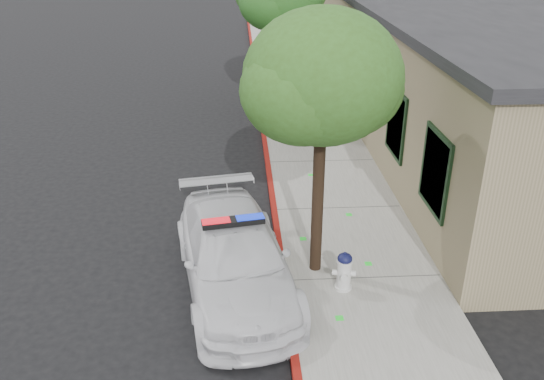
{
  "coord_description": "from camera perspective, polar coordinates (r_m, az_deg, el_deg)",
  "views": [
    {
      "loc": [
        -0.73,
        -9.02,
        6.47
      ],
      "look_at": [
        -0.06,
        2.02,
        1.15
      ],
      "focal_mm": 36.74,
      "sensor_mm": 36.0,
      "label": 1
    }
  ],
  "objects": [
    {
      "name": "red_curb",
      "position": [
        13.63,
        0.25,
        -2.27
      ],
      "size": [
        0.14,
        60.0,
        0.16
      ],
      "primitive_type": "cube",
      "color": "maroon",
      "rests_on": "ground"
    },
    {
      "name": "ground",
      "position": [
        11.12,
        0.94,
        -9.89
      ],
      "size": [
        120.0,
        120.0,
        0.0
      ],
      "primitive_type": "plane",
      "color": "black",
      "rests_on": "ground"
    },
    {
      "name": "street_tree_near",
      "position": [
        9.85,
        5.25,
        10.86
      ],
      "size": [
        2.95,
        2.79,
        5.12
      ],
      "rotation": [
        0.0,
        0.0,
        -0.05
      ],
      "color": "black",
      "rests_on": "sidewalk"
    },
    {
      "name": "fire_hydrant",
      "position": [
        10.68,
        7.4,
        -8.22
      ],
      "size": [
        0.46,
        0.4,
        0.79
      ],
      "rotation": [
        0.0,
        0.0,
        -0.16
      ],
      "color": "silver",
      "rests_on": "sidewalk"
    },
    {
      "name": "sidewalk",
      "position": [
        13.81,
        6.64,
        -2.09
      ],
      "size": [
        3.2,
        60.0,
        0.15
      ],
      "primitive_type": "cube",
      "color": "gray",
      "rests_on": "ground"
    },
    {
      "name": "clapboard_building",
      "position": [
        19.96,
        18.85,
        11.78
      ],
      "size": [
        7.3,
        20.89,
        4.24
      ],
      "color": "#91825F",
      "rests_on": "ground"
    },
    {
      "name": "police_car",
      "position": [
        10.76,
        -3.88,
        -6.77
      ],
      "size": [
        2.76,
        5.1,
        1.52
      ],
      "rotation": [
        0.0,
        0.0,
        0.17
      ],
      "color": "silver",
      "rests_on": "ground"
    }
  ]
}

